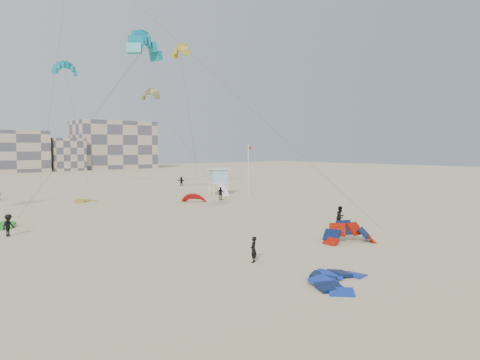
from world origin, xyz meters
TOP-DOWN VIEW (x-y plane):
  - ground at (0.00, 0.00)m, footprint 320.00×320.00m
  - kite_ground_blue at (1.14, -3.55)m, footprint 5.59×5.69m
  - kite_ground_orange at (9.99, 2.64)m, footprint 5.23×5.23m
  - kite_ground_red_far at (15.79, 31.84)m, footprint 4.50×4.50m
  - kite_ground_yellow at (4.75, 40.64)m, footprint 4.54×4.58m
  - kitesurfer_main at (0.59, 2.60)m, footprint 0.70×0.64m
  - kitesurfer_b at (14.80, 7.28)m, footprint 0.96×0.78m
  - kitesurfer_c at (-8.87, 21.22)m, footprint 1.31×1.19m
  - kitesurfer_d at (19.55, 31.09)m, footprint 0.86×1.15m
  - kitesurfer_f at (28.24, 54.75)m, footprint 1.05×1.64m
  - kite_fly_teal_a at (0.03, 15.03)m, footprint 10.07×11.58m
  - kite_fly_olive at (14.79, 41.33)m, footprint 5.13×14.16m
  - kite_fly_yellow at (22.81, 46.04)m, footprint 10.88×10.48m
  - kite_fly_teal_b at (9.20, 59.82)m, footprint 4.37×9.64m
  - lifeguard_tower_near at (23.71, 37.19)m, footprint 3.54×5.81m
  - flagpole at (26.67, 33.77)m, footprint 0.61×0.09m
  - condo_east at (50.00, 132.00)m, footprint 26.00×14.00m
  - condo_fill_right at (32.00, 128.00)m, footprint 10.00×10.00m

SIDE VIEW (x-z plane):
  - ground at x=0.00m, z-range 0.00..0.00m
  - kite_ground_blue at x=1.14m, z-range -0.71..0.71m
  - kite_ground_orange at x=9.99m, z-range -2.01..2.01m
  - kite_ground_red_far at x=15.79m, z-range -1.58..1.58m
  - kite_ground_yellow at x=4.75m, z-range -0.59..0.59m
  - kitesurfer_main at x=0.59m, z-range 0.00..1.60m
  - kitesurfer_f at x=28.24m, z-range 0.00..1.69m
  - kitesurfer_c at x=-8.87m, z-range 0.00..1.77m
  - kitesurfer_d at x=19.55m, z-range 0.00..1.81m
  - kitesurfer_b at x=14.80m, z-range 0.00..1.87m
  - lifeguard_tower_near at x=23.71m, z-range -0.02..3.93m
  - flagpole at x=26.67m, z-range 0.20..7.65m
  - condo_fill_right at x=32.00m, z-range 0.00..10.00m
  - condo_east at x=50.00m, z-range 0.00..16.00m
  - kite_fly_olive at x=14.79m, z-range 7.19..21.78m
  - kite_fly_teal_a at x=0.03m, z-range 7.30..22.47m
  - kite_fly_teal_b at x=9.20m, z-range 9.84..29.87m
  - kite_fly_yellow at x=22.81m, z-range 11.09..33.56m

